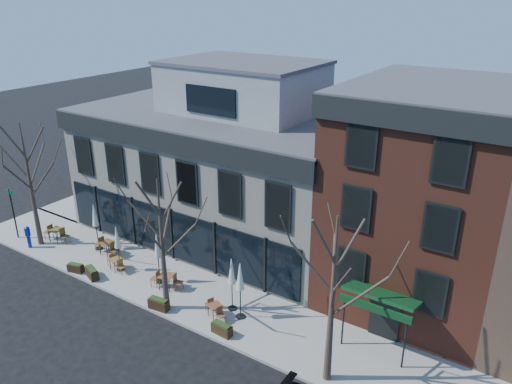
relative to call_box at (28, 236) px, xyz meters
The scene contains 24 objects.
ground 9.51m from the call_box, 24.23° to the left, with size 120.00×120.00×0.00m, color black.
sidewalk_front 12.04m from the call_box, ahead, with size 33.50×4.70×0.15m, color gray.
sidewalk_side 10.26m from the call_box, 104.84° to the left, with size 4.50×12.00×0.15m, color gray.
corner_building 13.05m from the call_box, 45.80° to the left, with size 18.39×10.39×11.10m.
red_brick_building 23.84m from the call_box, 22.29° to the left, with size 8.20×11.78×11.18m.
tree_corner 3.38m from the call_box, 78.05° to the left, with size 3.93×3.98×7.92m.
tree_mid 11.99m from the call_box, ahead, with size 3.50×3.55×7.04m.
tree_right 20.87m from the call_box, ahead, with size 3.72×3.77×7.48m.
sign_pole 2.22m from the call_box, 168.40° to the left, with size 0.50×0.10×3.40m.
call_box is the anchor object (origin of this frame).
cafe_set_0 1.68m from the call_box, 64.54° to the left, with size 1.99×0.88×1.03m.
cafe_set_1 5.26m from the call_box, 23.57° to the left, with size 1.95×0.79×1.03m.
cafe_set_2 6.73m from the call_box, ahead, with size 1.67×0.77×0.86m.
cafe_set_3 10.48m from the call_box, ahead, with size 1.93×0.97×0.99m.
cafe_set_4 14.17m from the call_box, ahead, with size 1.60×0.96×0.83m.
umbrella_0 4.60m from the call_box, 31.07° to the left, with size 0.49×0.49×3.07m.
umbrella_1 7.03m from the call_box, 10.35° to the left, with size 0.44×0.44×2.77m.
umbrella_2 9.83m from the call_box, ahead, with size 0.47×0.47×2.94m.
umbrella_3 14.63m from the call_box, ahead, with size 0.46×0.46×2.89m.
umbrella_4 15.34m from the call_box, ahead, with size 0.49×0.49×3.05m.
planter_0 4.90m from the call_box, ahead, with size 1.00×0.59×0.53m.
planter_1 6.16m from the call_box, ahead, with size 1.16×0.77×0.60m.
planter_2 11.38m from the call_box, ahead, with size 1.13×0.56×0.61m.
planter_3 15.24m from the call_box, ahead, with size 1.06×0.48×0.58m.
Camera 1 is at (18.56, -19.20, 15.24)m, focal length 35.00 mm.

